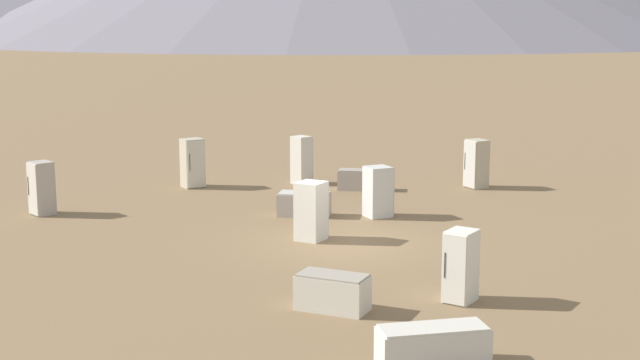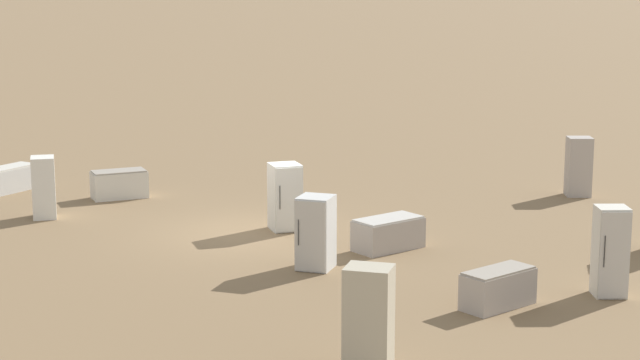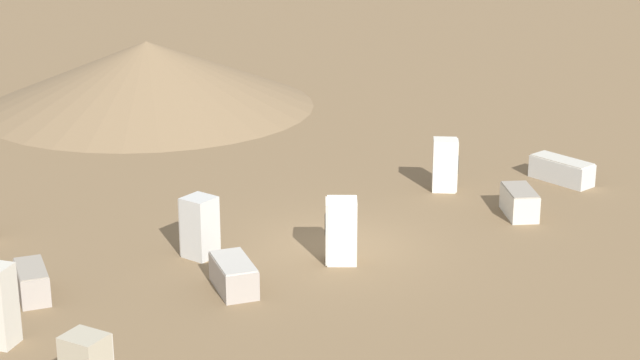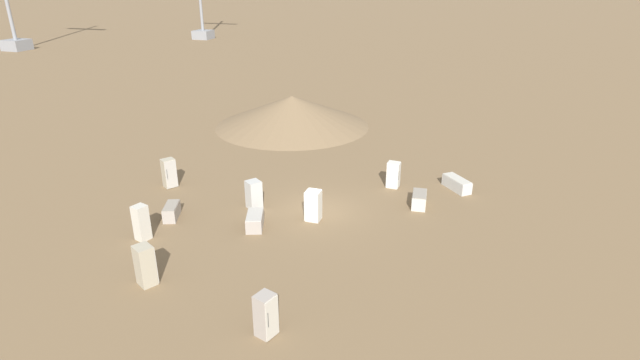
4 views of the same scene
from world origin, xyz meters
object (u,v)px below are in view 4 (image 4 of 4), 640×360
discarded_fridge_4 (169,173)px  discarded_fridge_10 (457,184)px  discarded_fridge_3 (141,223)px  discarded_fridge_7 (313,205)px  discarded_fridge_1 (266,315)px  discarded_fridge_6 (145,265)px  discarded_fridge_5 (419,200)px  discarded_fridge_0 (254,194)px  discarded_fridge_2 (255,221)px  discarded_fridge_9 (393,175)px  discarded_fridge_8 (172,211)px

discarded_fridge_4 → discarded_fridge_10: discarded_fridge_4 is taller
discarded_fridge_3 → discarded_fridge_7: size_ratio=1.09×
discarded_fridge_1 → discarded_fridge_7: size_ratio=1.02×
discarded_fridge_3 → discarded_fridge_10: (13.87, 10.51, -0.52)m
discarded_fridge_4 → discarded_fridge_6: 10.10m
discarded_fridge_1 → discarded_fridge_5: size_ratio=1.08×
discarded_fridge_4 → discarded_fridge_7: 9.50m
discarded_fridge_0 → discarded_fridge_5: bearing=-34.3°
discarded_fridge_2 → discarded_fridge_6: bearing=-129.6°
discarded_fridge_0 → discarded_fridge_10: size_ratio=0.80×
discarded_fridge_4 → discarded_fridge_10: (16.15, 4.67, -0.51)m
discarded_fridge_3 → discarded_fridge_10: size_ratio=0.90×
discarded_fridge_7 → discarded_fridge_9: size_ratio=1.03×
discarded_fridge_5 → discarded_fridge_9: discarded_fridge_9 is taller
discarded_fridge_3 → discarded_fridge_5: bearing=-40.3°
discarded_fridge_3 → discarded_fridge_6: 3.93m
discarded_fridge_6 → discarded_fridge_8: bearing=143.2°
discarded_fridge_0 → discarded_fridge_4: 6.00m
discarded_fridge_1 → discarded_fridge_3: (-8.27, 4.49, 0.05)m
discarded_fridge_3 → discarded_fridge_7: 8.31m
discarded_fridge_3 → discarded_fridge_9: (10.26, 9.72, -0.09)m
discarded_fridge_7 → discarded_fridge_3: bearing=122.1°
discarded_fridge_5 → discarded_fridge_8: (-12.00, -5.23, -0.02)m
discarded_fridge_1 → discarded_fridge_10: size_ratio=0.85×
discarded_fridge_1 → discarded_fridge_6: discarded_fridge_6 is taller
discarded_fridge_4 → discarded_fridge_0: bearing=113.6°
discarded_fridge_1 → discarded_fridge_10: discarded_fridge_1 is taller
discarded_fridge_2 → discarded_fridge_8: 4.54m
discarded_fridge_4 → discarded_fridge_8: 4.23m
discarded_fridge_0 → discarded_fridge_4: discarded_fridge_4 is taller
discarded_fridge_10 → discarded_fridge_6: bearing=-170.4°
discarded_fridge_1 → discarded_fridge_7: discarded_fridge_1 is taller
discarded_fridge_7 → discarded_fridge_10: 9.18m
discarded_fridge_6 → discarded_fridge_1: bearing=16.3°
discarded_fridge_4 → discarded_fridge_6: discarded_fridge_6 is taller
discarded_fridge_2 → discarded_fridge_8: discarded_fridge_2 is taller
discarded_fridge_8 → discarded_fridge_0: bearing=-167.0°
discarded_fridge_6 → discarded_fridge_9: bearing=88.3°
discarded_fridge_6 → discarded_fridge_7: 8.77m
discarded_fridge_5 → discarded_fridge_7: size_ratio=0.95×
discarded_fridge_9 → discarded_fridge_4: bearing=-67.8°
discarded_fridge_3 → discarded_fridge_1: bearing=-100.9°
discarded_fridge_2 → discarded_fridge_10: bearing=21.0°
discarded_fridge_1 → discarded_fridge_4: discarded_fridge_4 is taller
discarded_fridge_6 → discarded_fridge_7: size_ratio=1.08×
discarded_fridge_3 → discarded_fridge_7: (7.09, 4.33, -0.07)m
discarded_fridge_3 → discarded_fridge_0: bearing=-19.8°
discarded_fridge_5 → discarded_fridge_8: 13.09m
discarded_fridge_1 → discarded_fridge_3: discarded_fridge_3 is taller
discarded_fridge_3 → discarded_fridge_8: size_ratio=1.09×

